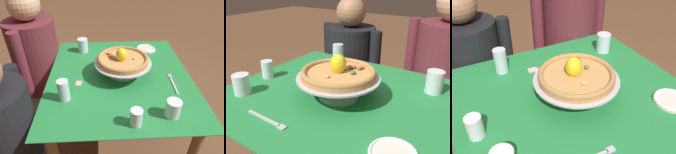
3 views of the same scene
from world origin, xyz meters
The scene contains 10 objects.
dining_table centered at (0.00, 0.00, 0.63)m, with size 1.05×0.95×0.75m.
pizza_stand centered at (0.01, -0.02, 0.82)m, with size 0.37×0.37×0.10m.
pizza centered at (0.01, -0.02, 0.87)m, with size 0.33×0.33×0.10m.
water_glass_back_left centered at (-0.23, 0.33, 0.81)m, with size 0.06×0.06×0.13m.
water_glass_back_right centered at (0.36, 0.27, 0.80)m, with size 0.08×0.08×0.11m.
water_glass_side_left centered at (-0.44, -0.04, 0.79)m, with size 0.06×0.06×0.09m.
side_plate centered at (0.36, -0.25, 0.76)m, with size 0.16×0.16×0.02m.
sugar_packet centered at (-0.09, 0.27, 0.75)m, with size 0.05×0.04×0.01m, color beige.
diner_left centered at (-0.34, 0.68, 0.56)m, with size 0.53×0.42×1.13m.
diner_right centered at (0.34, 0.65, 0.62)m, with size 0.52×0.42×1.25m.
Camera 3 is at (-0.44, -0.74, 1.47)m, focal length 38.92 mm.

